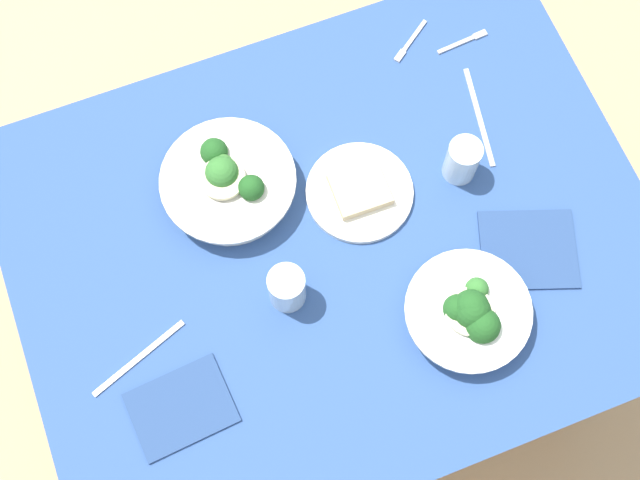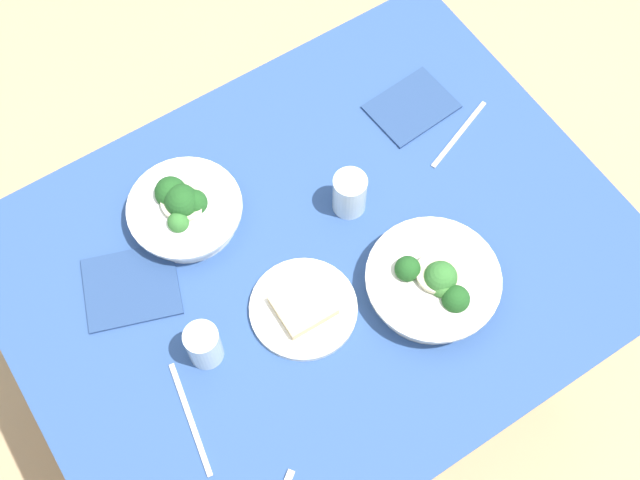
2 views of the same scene
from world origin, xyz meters
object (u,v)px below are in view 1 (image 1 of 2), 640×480
table_knife_right (139,358)px  napkin_folded_upper (181,408)px  broccoli_bowl_near (469,312)px  water_glass_center (462,160)px  bread_side_plate (360,191)px  broccoli_bowl_far (228,182)px  fork_by_far_bowl (464,41)px  fork_by_near_bowl (409,43)px  napkin_folded_lower (528,249)px  table_knife_left (479,117)px  water_glass_side (287,288)px

table_knife_right → napkin_folded_upper: (0.04, -0.11, 0.00)m
broccoli_bowl_near → water_glass_center: bearing=68.4°
water_glass_center → bread_side_plate: bearing=173.0°
broccoli_bowl_far → broccoli_bowl_near: (0.32, -0.39, 0.00)m
fork_by_far_bowl → napkin_folded_upper: 0.91m
fork_by_far_bowl → table_knife_right: size_ratio=0.56×
fork_by_far_bowl → fork_by_near_bowl: 0.11m
napkin_folded_lower → broccoli_bowl_far: bearing=146.5°
fork_by_near_bowl → napkin_folded_upper: bearing=3.5°
broccoli_bowl_near → bread_side_plate: broccoli_bowl_near is taller
broccoli_bowl_far → fork_by_far_bowl: (0.55, 0.14, -0.03)m
broccoli_bowl_near → table_knife_left: 0.41m
table_knife_right → napkin_folded_upper: 0.12m
bread_side_plate → broccoli_bowl_far: bearing=156.7°
fork_by_near_bowl → water_glass_side: bearing=9.1°
bread_side_plate → napkin_folded_lower: bearing=-41.0°
broccoli_bowl_far → table_knife_left: broccoli_bowl_far is taller
broccoli_bowl_far → table_knife_left: size_ratio=1.17×
fork_by_near_bowl → table_knife_left: same height
table_knife_right → water_glass_center: bearing=170.5°
broccoli_bowl_far → water_glass_side: 0.24m
broccoli_bowl_near → water_glass_side: 0.33m
broccoli_bowl_far → bread_side_plate: (0.23, -0.10, -0.02)m
broccoli_bowl_far → fork_by_far_bowl: broccoli_bowl_far is taller
water_glass_center → table_knife_left: size_ratio=0.44×
bread_side_plate → table_knife_right: bread_side_plate is taller
fork_by_near_bowl → broccoli_bowl_near: bearing=41.6°
bread_side_plate → table_knife_right: (-0.49, -0.15, -0.01)m
napkin_folded_upper → napkin_folded_lower: 0.69m
water_glass_center → fork_by_near_bowl: bearing=85.7°
broccoli_bowl_far → napkin_folded_lower: size_ratio=1.44×
fork_by_near_bowl → water_glass_center: bearing=50.2°
broccoli_bowl_far → napkin_folded_lower: (0.48, -0.32, -0.03)m
water_glass_side → broccoli_bowl_near: bearing=-28.4°
water_glass_side → table_knife_right: bearing=-177.2°
water_glass_side → fork_by_near_bowl: (0.42, 0.41, -0.05)m
water_glass_center → table_knife_right: 0.70m
water_glass_center → broccoli_bowl_far: bearing=163.9°
water_glass_center → napkin_folded_lower: 0.21m
napkin_folded_lower → water_glass_side: bearing=170.1°
fork_by_near_bowl → napkin_folded_upper: (-0.66, -0.53, 0.00)m
water_glass_center → broccoli_bowl_near: bearing=-111.6°
napkin_folded_lower → table_knife_left: bearing=84.1°
water_glass_side → bread_side_plate: bearing=35.3°
fork_by_near_bowl → napkin_folded_lower: 0.49m
water_glass_center → table_knife_right: bearing=-169.2°
water_glass_center → fork_by_far_bowl: 0.29m
broccoli_bowl_far → bread_side_plate: 0.25m
water_glass_side → table_knife_left: bearing=23.3°
water_glass_center → table_knife_right: (-0.68, -0.13, -0.05)m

